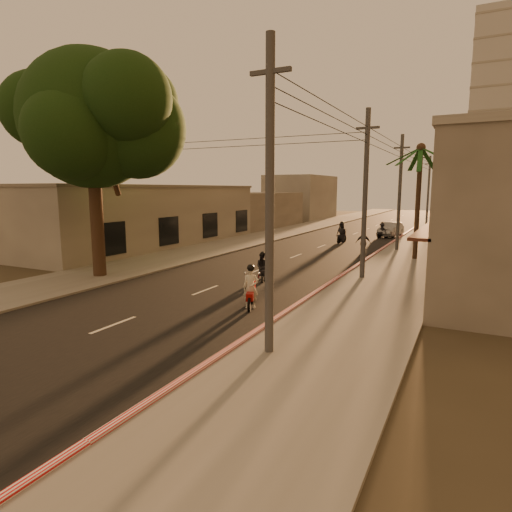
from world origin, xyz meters
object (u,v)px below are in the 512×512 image
object	(u,v)px
scooter_far_a	(342,233)
scooter_far_b	(382,231)
broadleaf_tree	(99,120)
palm_tree	(421,154)
scooter_mid_a	(263,267)
scooter_red	(251,288)
parked_car	(391,230)
scooter_mid_b	(363,243)

from	to	relation	value
scooter_far_a	scooter_far_b	distance (m)	6.05
broadleaf_tree	palm_tree	xyz separation A→B (m)	(14.61, 13.86, -1.33)
palm_tree	scooter_mid_a	size ratio (longest dim) A/B	5.10
palm_tree	scooter_far_a	bearing A→B (deg)	134.94
broadleaf_tree	scooter_far_b	size ratio (longest dim) A/B	7.37
scooter_red	scooter_mid_a	world-z (taller)	scooter_red
parked_car	palm_tree	bearing A→B (deg)	-67.19
scooter_far_a	palm_tree	bearing A→B (deg)	-38.74
scooter_red	scooter_mid_b	bearing A→B (deg)	65.54
scooter_red	scooter_far_b	world-z (taller)	scooter_red
broadleaf_tree	scooter_far_b	distance (m)	29.36
scooter_mid_a	broadleaf_tree	bearing A→B (deg)	176.95
broadleaf_tree	scooter_mid_b	xyz separation A→B (m)	(10.81, 14.86, -7.61)
broadleaf_tree	scooter_mid_a	size ratio (longest dim) A/B	7.52
broadleaf_tree	palm_tree	size ratio (longest dim) A/B	1.48
broadleaf_tree	scooter_far_b	bearing A→B (deg)	69.19
scooter_mid_b	scooter_far_b	xyz separation A→B (m)	(-0.74, 11.62, -0.11)
scooter_red	scooter_mid_b	world-z (taller)	scooter_mid_b
palm_tree	broadleaf_tree	bearing A→B (deg)	-136.52
scooter_far_a	broadleaf_tree	bearing A→B (deg)	-103.21
scooter_far_a	parked_car	xyz separation A→B (m)	(3.11, 7.47, -0.16)
scooter_red	scooter_far_a	xyz separation A→B (m)	(-2.54, 22.90, 0.06)
scooter_red	scooter_mid_a	xyz separation A→B (m)	(-1.85, 4.95, -0.09)
palm_tree	scooter_far_b	bearing A→B (deg)	109.80
scooter_far_a	parked_car	bearing A→B (deg)	73.73
broadleaf_tree	scooter_mid_b	world-z (taller)	broadleaf_tree
palm_tree	scooter_far_b	distance (m)	14.87
scooter_mid_a	parked_car	world-z (taller)	scooter_mid_a
broadleaf_tree	scooter_far_a	bearing A→B (deg)	70.46
scooter_red	scooter_far_b	xyz separation A→B (m)	(0.07, 28.36, -0.07)
broadleaf_tree	scooter_far_a	xyz separation A→B (m)	(7.46, 21.02, -7.59)
scooter_mid_b	scooter_red	bearing A→B (deg)	-105.98
palm_tree	scooter_mid_b	xyz separation A→B (m)	(-3.80, 1.01, -6.28)
scooter_mid_a	scooter_far_b	world-z (taller)	scooter_far_b
palm_tree	scooter_far_a	world-z (taller)	palm_tree
parked_car	scooter_far_b	bearing A→B (deg)	-96.71
scooter_far_a	scooter_far_b	bearing A→B (deg)	70.82
scooter_mid_b	palm_tree	bearing A→B (deg)	-28.04
scooter_mid_a	scooter_far_b	bearing A→B (deg)	61.59
scooter_far_b	scooter_far_a	bearing A→B (deg)	-90.61
scooter_mid_b	parked_car	size ratio (longest dim) A/B	0.42
palm_tree	scooter_far_b	world-z (taller)	palm_tree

